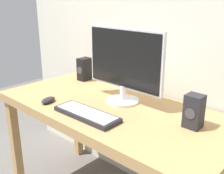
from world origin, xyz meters
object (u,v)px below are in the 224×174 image
at_px(desk, 112,118).
at_px(keyboard_primary, 86,114).
at_px(speaker_left, 85,69).
at_px(mouse, 48,100).
at_px(speaker_right, 194,111).
at_px(monitor, 124,64).

bearing_deg(desk, keyboard_primary, -91.16).
distance_m(keyboard_primary, speaker_left, 0.68).
xyz_separation_m(keyboard_primary, speaker_left, (-0.51, 0.45, 0.07)).
bearing_deg(mouse, speaker_right, 4.58).
bearing_deg(keyboard_primary, desk, 88.84).
bearing_deg(mouse, speaker_left, 96.17).
distance_m(monitor, speaker_left, 0.56).
xyz_separation_m(monitor, keyboard_primary, (-0.01, -0.30, -0.23)).
height_order(desk, keyboard_primary, keyboard_primary).
relative_size(desk, speaker_right, 8.60).
bearing_deg(monitor, speaker_right, -3.29).
distance_m(monitor, keyboard_primary, 0.38).
height_order(mouse, speaker_right, speaker_right).
height_order(monitor, keyboard_primary, monitor).
xyz_separation_m(keyboard_primary, mouse, (-0.32, -0.03, 0.00)).
bearing_deg(desk, monitor, 85.46).
bearing_deg(speaker_right, monitor, 176.71).
height_order(monitor, mouse, monitor).
bearing_deg(speaker_right, keyboard_primary, -150.76).
xyz_separation_m(speaker_right, speaker_left, (-1.00, 0.17, -0.00)).
bearing_deg(monitor, speaker_left, 164.61).
xyz_separation_m(desk, monitor, (0.01, 0.10, 0.32)).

